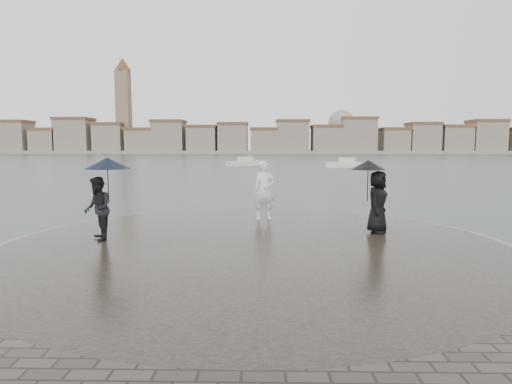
{
  "coord_description": "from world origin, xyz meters",
  "views": [
    {
      "loc": [
        0.23,
        -6.63,
        2.66
      ],
      "look_at": [
        0.0,
        4.8,
        1.45
      ],
      "focal_mm": 30.0,
      "sensor_mm": 36.0,
      "label": 1
    }
  ],
  "objects": [
    {
      "name": "ground",
      "position": [
        0.0,
        0.0,
        0.0
      ],
      "size": [
        400.0,
        400.0,
        0.0
      ],
      "primitive_type": "plane",
      "color": "#2B3835",
      "rests_on": "ground"
    },
    {
      "name": "kerb_ring",
      "position": [
        0.0,
        3.5,
        0.16
      ],
      "size": [
        12.5,
        12.5,
        0.32
      ],
      "primitive_type": "cylinder",
      "color": "gray",
      "rests_on": "ground"
    },
    {
      "name": "quay_tip",
      "position": [
        0.0,
        3.5,
        0.18
      ],
      "size": [
        11.9,
        11.9,
        0.36
      ],
      "primitive_type": "cylinder",
      "color": "#2D261E",
      "rests_on": "ground"
    },
    {
      "name": "statue",
      "position": [
        0.22,
        6.87,
        1.29
      ],
      "size": [
        0.73,
        0.54,
        1.86
      ],
      "primitive_type": "imported",
      "rotation": [
        0.0,
        0.0,
        0.14
      ],
      "color": "white",
      "rests_on": "quay_tip"
    },
    {
      "name": "visitor_left",
      "position": [
        -3.79,
        3.7,
        1.51
      ],
      "size": [
        1.25,
        1.14,
        2.04
      ],
      "color": "black",
      "rests_on": "quay_tip"
    },
    {
      "name": "visitor_right",
      "position": [
        3.19,
        4.77,
        1.44
      ],
      "size": [
        1.15,
        1.06,
        1.95
      ],
      "color": "black",
      "rests_on": "quay_tip"
    },
    {
      "name": "far_skyline",
      "position": [
        -6.29,
        160.71,
        5.61
      ],
      "size": [
        260.0,
        20.0,
        37.0
      ],
      "color": "gray",
      "rests_on": "ground"
    },
    {
      "name": "boats",
      "position": [
        4.18,
        50.88,
        0.38
      ],
      "size": [
        18.81,
        7.24,
        1.5
      ],
      "color": "silver",
      "rests_on": "ground"
    }
  ]
}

